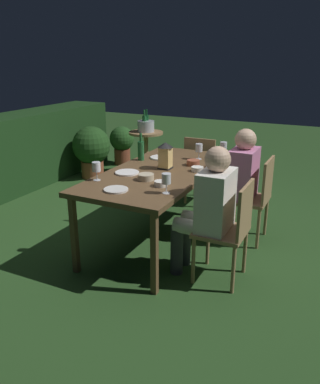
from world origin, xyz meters
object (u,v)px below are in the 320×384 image
at_px(wine_glass_c, 96,168).
at_px(plate_a, 116,190).
at_px(bowl_salad, 197,169).
at_px(potted_plant_by_hedge, 92,149).
at_px(chair_side_left_b, 255,195).
at_px(bowl_bread, 146,177).
at_px(ice_bucket, 146,125).
at_px(wine_glass_b, 166,180).
at_px(lantern_centerpiece, 165,154).
at_px(potted_plant_corner, 122,143).
at_px(dining_table, 160,175).
at_px(plate_b, 127,173).
at_px(side_table, 146,146).
at_px(person_in_pink, 237,179).
at_px(plate_c, 161,158).
at_px(wine_glass_a, 199,149).
at_px(wine_glass_d, 223,147).
at_px(chair_head_far, 202,167).
at_px(green_bottle_on_table, 141,150).
at_px(chair_side_left_a, 230,227).
at_px(bowl_dip, 161,183).
at_px(bowl_olives, 193,162).
at_px(person_in_cream, 208,206).

bearing_deg(wine_glass_c, plate_a, -118.62).
height_order(bowl_salad, potted_plant_by_hedge, same).
bearing_deg(chair_side_left_b, bowl_bread, 133.25).
bearing_deg(ice_bucket, wine_glass_b, -148.95).
distance_m(plate_a, potted_plant_by_hedge, 2.95).
xyz_separation_m(lantern_centerpiece, potted_plant_corner, (2.36, 1.95, -0.52)).
relative_size(dining_table, plate_b, 8.42).
xyz_separation_m(wine_glass_b, bowl_bread, (0.25, 0.32, -0.09)).
xyz_separation_m(plate_a, side_table, (2.76, 1.18, -0.30)).
height_order(chair_side_left_b, ice_bucket, ice_bucket).
bearing_deg(person_in_pink, wine_glass_c, 133.86).
bearing_deg(plate_c, wine_glass_a, -69.88).
bearing_deg(potted_plant_corner, ice_bucket, -119.49).
xyz_separation_m(wine_glass_a, wine_glass_d, (0.20, -0.21, 0.00)).
relative_size(bowl_salad, side_table, 0.17).
height_order(chair_side_left_b, potted_plant_by_hedge, chair_side_left_b).
bearing_deg(plate_c, chair_head_far, -14.13).
xyz_separation_m(chair_head_far, green_bottle_on_table, (-0.95, 0.36, 0.38)).
distance_m(dining_table, person_in_pink, 0.79).
bearing_deg(plate_a, plate_c, 6.67).
bearing_deg(chair_side_left_a, potted_plant_corner, 44.03).
distance_m(chair_side_left_b, bowl_dip, 1.12).
bearing_deg(side_table, chair_side_left_a, -139.88).
bearing_deg(ice_bucket, potted_plant_by_hedge, 126.50).
xyz_separation_m(dining_table, bowl_olives, (0.31, -0.22, 0.08)).
distance_m(chair_side_left_b, potted_plant_by_hedge, 2.99).
height_order(person_in_cream, wine_glass_c, person_in_cream).
xyz_separation_m(plate_c, bowl_salad, (-0.31, -0.54, 0.02)).
height_order(dining_table, wine_glass_a, wine_glass_a).
height_order(plate_c, side_table, plate_c).
distance_m(wine_glass_b, side_table, 3.12).
distance_m(chair_side_left_b, wine_glass_b, 1.21).
relative_size(wine_glass_a, plate_a, 0.82).
bearing_deg(potted_plant_corner, chair_head_far, -122.48).
height_order(wine_glass_c, bowl_bread, wine_glass_c).
relative_size(lantern_centerpiece, wine_glass_a, 1.57).
distance_m(dining_table, chair_side_left_b, 0.98).
bearing_deg(wine_glass_d, bowl_dip, 172.09).
distance_m(chair_head_far, side_table, 1.50).
height_order(lantern_centerpiece, bowl_olives, lantern_centerpiece).
bearing_deg(chair_side_left_a, ice_bucket, 40.13).
relative_size(person_in_pink, green_bottle_on_table, 3.96).
bearing_deg(side_table, dining_table, -148.74).
xyz_separation_m(wine_glass_d, potted_plant_corner, (1.66, 2.32, -0.49)).
relative_size(green_bottle_on_table, plate_c, 1.20).
relative_size(person_in_cream, green_bottle_on_table, 3.96).
xyz_separation_m(green_bottle_on_table, bowl_bread, (-0.61, -0.38, -0.08)).
xyz_separation_m(person_in_pink, ice_bucket, (1.62, 1.90, 0.16)).
relative_size(chair_head_far, potted_plant_by_hedge, 1.09).
bearing_deg(wine_glass_a, bowl_salad, -160.84).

